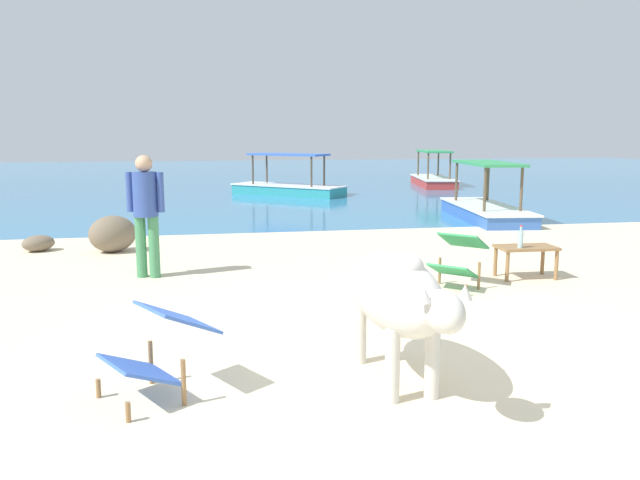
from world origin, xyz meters
name	(u,v)px	position (x,y,z in m)	size (l,w,h in m)	color
sand_beach	(386,356)	(0.00, 0.00, 0.02)	(18.00, 14.00, 0.04)	beige
water_surface	(239,179)	(0.00, 22.00, 0.00)	(60.00, 36.00, 0.03)	teal
cow	(397,295)	(-0.11, -0.62, 0.73)	(0.61, 1.86, 1.05)	beige
low_bench_table	(526,251)	(2.64, 2.50, 0.40)	(0.77, 0.46, 0.43)	olive
bottle	(521,239)	(2.50, 2.40, 0.59)	(0.07, 0.07, 0.30)	#A3C6D1
deck_chair_near	(159,345)	(-1.88, -0.57, 0.42)	(0.93, 0.84, 0.68)	olive
deck_chair_far	(458,257)	(1.56, 2.18, 0.42)	(0.92, 0.92, 0.68)	olive
person_standing	(146,207)	(-2.28, 3.46, 0.99)	(0.49, 0.32, 1.62)	#428956
shore_rock_large	(38,243)	(-4.19, 5.72, 0.17)	(0.52, 0.37, 0.26)	#756651
shore_rock_medium	(113,234)	(-2.99, 5.43, 0.34)	(0.75, 0.57, 0.59)	#756651
boat_teal	(288,186)	(1.11, 14.68, 0.29)	(3.54, 3.26, 1.29)	teal
boat_blue	(486,207)	(4.71, 8.16, 0.29)	(1.59, 3.79, 1.29)	#3866B7
boat_red	(433,178)	(6.80, 17.12, 0.29)	(1.77, 3.82, 1.29)	#C63833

